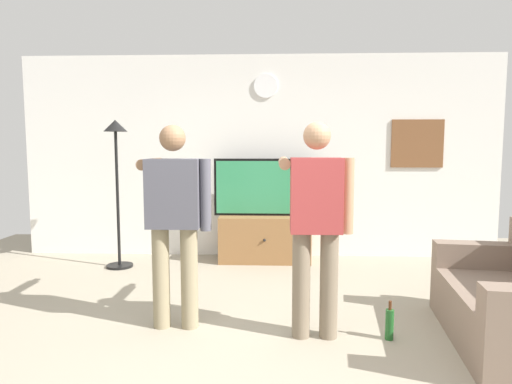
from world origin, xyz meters
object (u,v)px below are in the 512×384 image
object	(u,v)px
person_standing_nearer_couch	(316,218)
person_standing_nearer_lamp	(174,214)
television	(265,187)
wall_clock	(266,86)
floor_lamp	(116,163)
tv_stand	(265,238)
framed_picture	(417,144)
beverage_bottle	(389,324)

from	to	relation	value
person_standing_nearer_couch	person_standing_nearer_lamp	bearing A→B (deg)	172.63
television	wall_clock	world-z (taller)	wall_clock
floor_lamp	person_standing_nearer_lamp	bearing A→B (deg)	-58.30
wall_clock	floor_lamp	bearing A→B (deg)	-159.77
tv_stand	wall_clock	size ratio (longest dim) A/B	3.74
wall_clock	floor_lamp	world-z (taller)	wall_clock
television	framed_picture	world-z (taller)	framed_picture
television	beverage_bottle	distance (m)	2.73
beverage_bottle	framed_picture	bearing A→B (deg)	69.48
television	wall_clock	distance (m)	1.34
wall_clock	floor_lamp	distance (m)	2.16
framed_picture	beverage_bottle	distance (m)	3.15
wall_clock	beverage_bottle	bearing A→B (deg)	-68.92
television	beverage_bottle	xyz separation A→B (m)	(1.02, -2.39, -0.84)
wall_clock	person_standing_nearer_couch	xyz separation A→B (m)	(0.44, -2.60, -1.34)
floor_lamp	person_standing_nearer_lamp	xyz separation A→B (m)	(1.10, -1.79, -0.35)
television	beverage_bottle	world-z (taller)	television
floor_lamp	tv_stand	bearing A→B (deg)	11.69
person_standing_nearer_couch	wall_clock	bearing A→B (deg)	99.61
framed_picture	person_standing_nearer_lamp	size ratio (longest dim) A/B	0.41
television	person_standing_nearer_lamp	xyz separation A→B (m)	(-0.69, -2.21, -0.02)
wall_clock	framed_picture	world-z (taller)	wall_clock
beverage_bottle	person_standing_nearer_lamp	bearing A→B (deg)	173.73
television	person_standing_nearer_couch	xyz separation A→B (m)	(0.44, -2.35, -0.02)
tv_stand	wall_clock	xyz separation A→B (m)	(0.00, 0.29, 1.99)
tv_stand	person_standing_nearer_lamp	world-z (taller)	person_standing_nearer_lamp
person_standing_nearer_couch	beverage_bottle	world-z (taller)	person_standing_nearer_couch
television	framed_picture	xyz separation A→B (m)	(2.00, 0.25, 0.56)
television	person_standing_nearer_lamp	bearing A→B (deg)	-107.43
person_standing_nearer_lamp	beverage_bottle	xyz separation A→B (m)	(1.71, -0.19, -0.82)
person_standing_nearer_lamp	beverage_bottle	bearing A→B (deg)	-6.27
tv_stand	wall_clock	bearing A→B (deg)	90.00
tv_stand	television	distance (m)	0.67
framed_picture	wall_clock	bearing A→B (deg)	-179.86
tv_stand	person_standing_nearer_lamp	bearing A→B (deg)	-107.78
framed_picture	person_standing_nearer_lamp	world-z (taller)	framed_picture
person_standing_nearer_lamp	floor_lamp	bearing A→B (deg)	121.70
wall_clock	person_standing_nearer_lamp	world-z (taller)	wall_clock
tv_stand	television	world-z (taller)	television
person_standing_nearer_lamp	framed_picture	bearing A→B (deg)	42.30
television	person_standing_nearer_couch	world-z (taller)	person_standing_nearer_couch
tv_stand	television	bearing A→B (deg)	90.00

